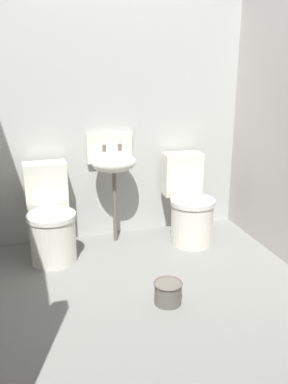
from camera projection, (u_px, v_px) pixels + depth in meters
ground_plane at (156, 303)px, 3.01m from camera, size 2.81×2.87×0.08m
wall_back at (113, 121)px, 3.83m from camera, size 2.81×0.10×2.16m
toilet_left at (51, 221)px, 3.52m from camera, size 0.41×0.60×0.78m
toilet_right at (189, 207)px, 3.86m from camera, size 0.41×0.60×0.78m
sink at (113, 161)px, 3.72m from camera, size 0.42×0.35×0.99m
bucket at (168, 292)px, 2.91m from camera, size 0.21×0.21×0.16m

